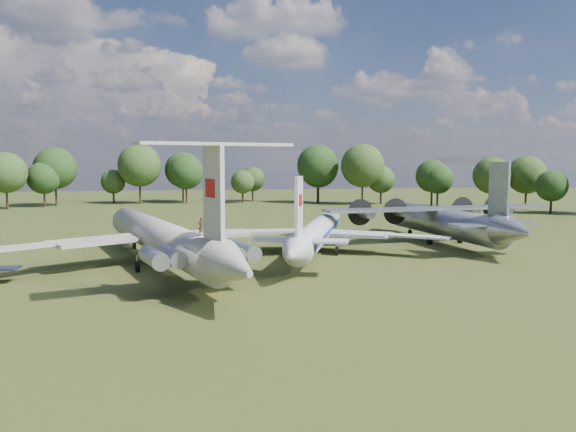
{
  "coord_description": "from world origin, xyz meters",
  "views": [
    {
      "loc": [
        -0.35,
        -60.18,
        10.98
      ],
      "look_at": [
        9.87,
        -0.84,
        5.0
      ],
      "focal_mm": 35.0,
      "sensor_mm": 36.0,
      "label": 1
    }
  ],
  "objects": [
    {
      "name": "ground",
      "position": [
        0.0,
        0.0,
        0.0
      ],
      "size": [
        300.0,
        300.0,
        0.0
      ],
      "primitive_type": "plane",
      "color": "#1F3A13",
      "rests_on": "ground"
    },
    {
      "name": "il62_airliner",
      "position": [
        -3.62,
        -1.29,
        2.41
      ],
      "size": [
        50.69,
        58.13,
        4.82
      ],
      "primitive_type": null,
      "rotation": [
        0.0,
        0.0,
        0.3
      ],
      "color": "silver",
      "rests_on": "ground"
    },
    {
      "name": "tu104_jet",
      "position": [
        14.21,
        3.87,
        2.01
      ],
      "size": [
        42.1,
        48.1,
        4.02
      ],
      "primitive_type": null,
      "rotation": [
        0.0,
        0.0,
        -0.35
      ],
      "color": "silver",
      "rests_on": "ground"
    },
    {
      "name": "an12_transport",
      "position": [
        32.41,
        9.44,
        2.35
      ],
      "size": [
        35.58,
        38.92,
        4.7
      ],
      "primitive_type": null,
      "rotation": [
        0.0,
        0.0,
        0.11
      ],
      "color": "#919398",
      "rests_on": "ground"
    },
    {
      "name": "person_on_il62",
      "position": [
        0.4,
        -14.16,
        5.59
      ],
      "size": [
        0.6,
        0.43,
        1.55
      ],
      "primitive_type": "imported",
      "rotation": [
        0.0,
        0.0,
        3.04
      ],
      "color": "olive",
      "rests_on": "il62_airliner"
    }
  ]
}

